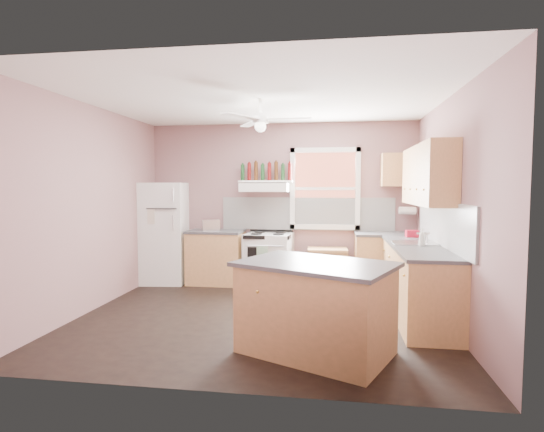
# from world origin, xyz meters

# --- Properties ---
(floor) EXTENTS (4.50, 4.50, 0.00)m
(floor) POSITION_xyz_m (0.00, 0.00, 0.00)
(floor) COLOR black
(floor) RESTS_ON ground
(ceiling) EXTENTS (4.50, 4.50, 0.00)m
(ceiling) POSITION_xyz_m (0.00, 0.00, 2.70)
(ceiling) COLOR white
(ceiling) RESTS_ON ground
(wall_back) EXTENTS (4.50, 0.05, 2.70)m
(wall_back) POSITION_xyz_m (0.00, 2.02, 1.35)
(wall_back) COLOR #845E5F
(wall_back) RESTS_ON ground
(wall_right) EXTENTS (0.05, 4.00, 2.70)m
(wall_right) POSITION_xyz_m (2.27, 0.00, 1.35)
(wall_right) COLOR #845E5F
(wall_right) RESTS_ON ground
(wall_left) EXTENTS (0.05, 4.00, 2.70)m
(wall_left) POSITION_xyz_m (-2.27, 0.00, 1.35)
(wall_left) COLOR #845E5F
(wall_left) RESTS_ON ground
(backsplash_back) EXTENTS (2.90, 0.03, 0.55)m
(backsplash_back) POSITION_xyz_m (0.45, 1.99, 1.18)
(backsplash_back) COLOR white
(backsplash_back) RESTS_ON wall_back
(backsplash_right) EXTENTS (0.03, 2.60, 0.55)m
(backsplash_right) POSITION_xyz_m (2.23, 0.30, 1.18)
(backsplash_right) COLOR white
(backsplash_right) RESTS_ON wall_right
(window_view) EXTENTS (1.00, 0.02, 1.20)m
(window_view) POSITION_xyz_m (0.75, 1.98, 1.60)
(window_view) COLOR brown
(window_view) RESTS_ON wall_back
(window_frame) EXTENTS (1.16, 0.07, 1.36)m
(window_frame) POSITION_xyz_m (0.75, 1.96, 1.60)
(window_frame) COLOR white
(window_frame) RESTS_ON wall_back
(refrigerator) EXTENTS (0.80, 0.78, 1.70)m
(refrigerator) POSITION_xyz_m (-1.95, 1.66, 0.85)
(refrigerator) COLOR white
(refrigerator) RESTS_ON floor
(base_cabinet_left) EXTENTS (0.90, 0.60, 0.86)m
(base_cabinet_left) POSITION_xyz_m (-1.06, 1.70, 0.43)
(base_cabinet_left) COLOR #A77A45
(base_cabinet_left) RESTS_ON floor
(counter_left) EXTENTS (0.92, 0.62, 0.04)m
(counter_left) POSITION_xyz_m (-1.06, 1.70, 0.88)
(counter_left) COLOR #3D3D3F
(counter_left) RESTS_ON base_cabinet_left
(toaster) EXTENTS (0.32, 0.26, 0.18)m
(toaster) POSITION_xyz_m (-1.13, 1.66, 0.99)
(toaster) COLOR silver
(toaster) RESTS_ON counter_left
(stove) EXTENTS (0.79, 0.70, 0.86)m
(stove) POSITION_xyz_m (-0.16, 1.70, 0.43)
(stove) COLOR white
(stove) RESTS_ON floor
(range_hood) EXTENTS (0.78, 0.50, 0.14)m
(range_hood) POSITION_xyz_m (-0.23, 1.75, 1.62)
(range_hood) COLOR white
(range_hood) RESTS_ON wall_back
(bottle_shelf) EXTENTS (0.90, 0.26, 0.03)m
(bottle_shelf) POSITION_xyz_m (-0.23, 1.87, 1.72)
(bottle_shelf) COLOR white
(bottle_shelf) RESTS_ON range_hood
(cart) EXTENTS (0.66, 0.46, 0.63)m
(cart) POSITION_xyz_m (0.80, 1.70, 0.32)
(cart) COLOR #A77A45
(cart) RESTS_ON floor
(base_cabinet_corner) EXTENTS (1.00, 0.60, 0.86)m
(base_cabinet_corner) POSITION_xyz_m (1.75, 1.70, 0.43)
(base_cabinet_corner) COLOR #A77A45
(base_cabinet_corner) RESTS_ON floor
(base_cabinet_right) EXTENTS (0.60, 2.20, 0.86)m
(base_cabinet_right) POSITION_xyz_m (1.95, 0.30, 0.43)
(base_cabinet_right) COLOR #A77A45
(base_cabinet_right) RESTS_ON floor
(counter_corner) EXTENTS (1.02, 0.62, 0.04)m
(counter_corner) POSITION_xyz_m (1.75, 1.70, 0.88)
(counter_corner) COLOR #3D3D3F
(counter_corner) RESTS_ON base_cabinet_corner
(counter_right) EXTENTS (0.62, 2.22, 0.04)m
(counter_right) POSITION_xyz_m (1.94, 0.30, 0.88)
(counter_right) COLOR #3D3D3F
(counter_right) RESTS_ON base_cabinet_right
(sink) EXTENTS (0.55, 0.45, 0.03)m
(sink) POSITION_xyz_m (1.94, 0.50, 0.90)
(sink) COLOR silver
(sink) RESTS_ON counter_right
(faucet) EXTENTS (0.03, 0.03, 0.14)m
(faucet) POSITION_xyz_m (2.10, 0.50, 0.97)
(faucet) COLOR silver
(faucet) RESTS_ON sink
(upper_cabinet_right) EXTENTS (0.33, 1.80, 0.76)m
(upper_cabinet_right) POSITION_xyz_m (2.08, 0.50, 1.78)
(upper_cabinet_right) COLOR #A77A45
(upper_cabinet_right) RESTS_ON wall_right
(upper_cabinet_corner) EXTENTS (0.60, 0.33, 0.52)m
(upper_cabinet_corner) POSITION_xyz_m (1.95, 1.83, 1.90)
(upper_cabinet_corner) COLOR #A77A45
(upper_cabinet_corner) RESTS_ON wall_back
(paper_towel) EXTENTS (0.26, 0.12, 0.12)m
(paper_towel) POSITION_xyz_m (2.07, 1.86, 1.25)
(paper_towel) COLOR white
(paper_towel) RESTS_ON wall_back
(island) EXTENTS (1.61, 1.36, 0.86)m
(island) POSITION_xyz_m (0.73, -1.08, 0.43)
(island) COLOR #A77A45
(island) RESTS_ON floor
(island_top) EXTENTS (1.71, 1.47, 0.04)m
(island_top) POSITION_xyz_m (0.73, -1.08, 0.88)
(island_top) COLOR #3D3D3F
(island_top) RESTS_ON island
(ceiling_fan_hub) EXTENTS (0.20, 0.20, 0.08)m
(ceiling_fan_hub) POSITION_xyz_m (0.00, 0.00, 2.45)
(ceiling_fan_hub) COLOR white
(ceiling_fan_hub) RESTS_ON ceiling
(soap_bottle) EXTENTS (0.11, 0.11, 0.21)m
(soap_bottle) POSITION_xyz_m (1.99, 0.25, 1.01)
(soap_bottle) COLOR silver
(soap_bottle) RESTS_ON counter_right
(red_caddy) EXTENTS (0.19, 0.13, 0.10)m
(red_caddy) POSITION_xyz_m (2.04, 1.20, 0.95)
(red_caddy) COLOR #B00F25
(red_caddy) RESTS_ON counter_right
(wine_bottles) EXTENTS (0.86, 0.06, 0.31)m
(wine_bottles) POSITION_xyz_m (-0.23, 1.87, 1.88)
(wine_bottles) COLOR #143819
(wine_bottles) RESTS_ON bottle_shelf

